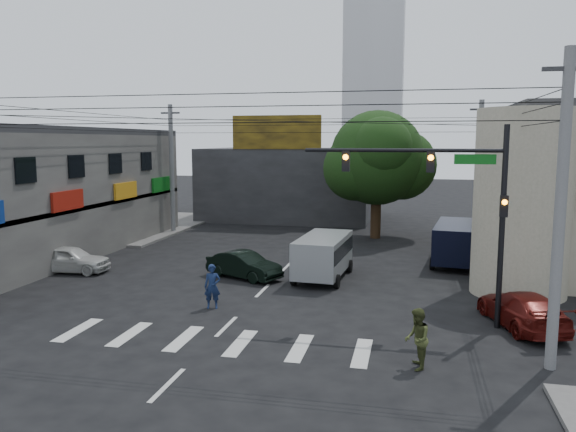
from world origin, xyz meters
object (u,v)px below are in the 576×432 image
(street_tree, at_px, (377,158))
(traffic_officer, at_px, (212,286))
(silver_minivan, at_px, (323,257))
(maroon_sedan, at_px, (522,309))
(navy_van, at_px, (456,244))
(utility_pole_far_left, at_px, (172,170))
(utility_pole_near_right, at_px, (560,213))
(white_compact, at_px, (70,259))
(pedestrian_olive, at_px, (417,339))
(traffic_gantry, at_px, (454,192))
(dark_sedan, at_px, (244,265))
(utility_pole_far_right, at_px, (479,173))

(street_tree, distance_m, traffic_officer, 19.28)
(silver_minivan, bearing_deg, traffic_officer, 152.43)
(maroon_sedan, bearing_deg, navy_van, -98.19)
(utility_pole_far_left, bearing_deg, traffic_officer, -61.44)
(utility_pole_near_right, height_order, utility_pole_far_left, same)
(white_compact, distance_m, maroon_sedan, 21.25)
(traffic_officer, distance_m, pedestrian_olive, 9.06)
(utility_pole_near_right, bearing_deg, silver_minivan, 131.35)
(maroon_sedan, bearing_deg, silver_minivan, -51.33)
(utility_pole_far_left, bearing_deg, utility_pole_near_right, -44.31)
(street_tree, bearing_deg, traffic_gantry, -78.01)
(utility_pole_far_left, distance_m, dark_sedan, 15.46)
(white_compact, xyz_separation_m, maroon_sedan, (20.86, -4.04, -0.03))
(maroon_sedan, distance_m, navy_van, 10.50)
(white_compact, distance_m, silver_minivan, 12.88)
(traffic_gantry, relative_size, silver_minivan, 1.46)
(dark_sedan, height_order, pedestrian_olive, pedestrian_olive)
(utility_pole_near_right, xyz_separation_m, dark_sedan, (-12.00, 8.57, -3.95))
(street_tree, relative_size, utility_pole_near_right, 0.95)
(utility_pole_far_left, bearing_deg, street_tree, 3.95)
(street_tree, distance_m, traffic_gantry, 18.42)
(street_tree, distance_m, dark_sedan, 14.86)
(maroon_sedan, xyz_separation_m, pedestrian_olive, (-3.70, -4.64, 0.25))
(pedestrian_olive, bearing_deg, street_tree, -176.49)
(dark_sedan, distance_m, white_compact, 9.04)
(traffic_gantry, height_order, silver_minivan, traffic_gantry)
(traffic_gantry, relative_size, utility_pole_far_right, 0.78)
(white_compact, height_order, silver_minivan, silver_minivan)
(pedestrian_olive, bearing_deg, utility_pole_near_right, 99.38)
(silver_minivan, distance_m, pedestrian_olive, 11.10)
(navy_van, relative_size, pedestrian_olive, 3.17)
(utility_pole_far_right, bearing_deg, white_compact, -148.85)
(navy_van, bearing_deg, silver_minivan, 133.53)
(navy_van, bearing_deg, dark_sedan, 125.55)
(utility_pole_far_left, relative_size, white_compact, 2.23)
(utility_pole_far_left, height_order, silver_minivan, utility_pole_far_left)
(maroon_sedan, bearing_deg, traffic_gantry, -10.52)
(traffic_gantry, bearing_deg, traffic_officer, 179.77)
(street_tree, bearing_deg, pedestrian_olive, -83.23)
(street_tree, distance_m, utility_pole_near_right, 22.48)
(white_compact, bearing_deg, utility_pole_near_right, -114.88)
(silver_minivan, bearing_deg, maroon_sedan, -120.74)
(utility_pole_near_right, bearing_deg, navy_van, 96.87)
(traffic_gantry, distance_m, utility_pole_near_right, 4.41)
(dark_sedan, bearing_deg, maroon_sedan, -87.61)
(silver_minivan, bearing_deg, navy_van, -49.74)
(utility_pole_far_right, distance_m, pedestrian_olive, 22.02)
(utility_pole_far_right, bearing_deg, utility_pole_far_left, 180.00)
(traffic_gantry, xyz_separation_m, utility_pole_far_right, (2.68, 17.00, -0.23))
(utility_pole_far_left, distance_m, silver_minivan, 17.34)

